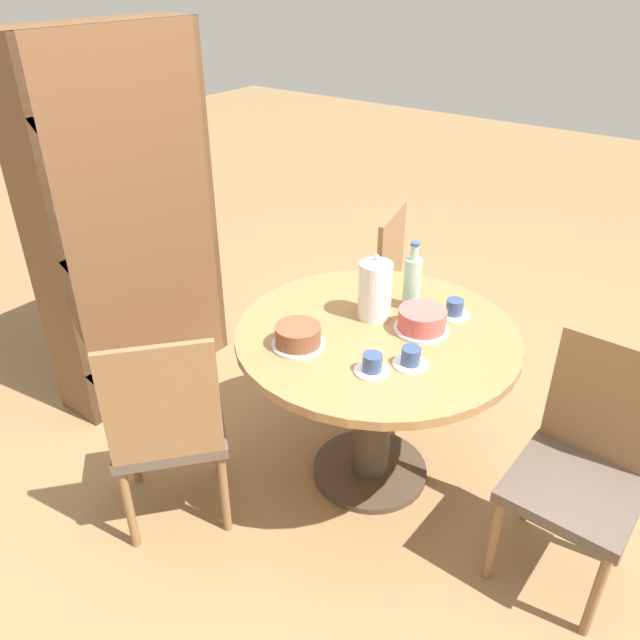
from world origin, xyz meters
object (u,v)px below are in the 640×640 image
cup_c (411,358)px  cake_main (422,321)px  chair_a (168,425)px  chair_b (584,466)px  water_bottle (412,282)px  coffee_pot (375,289)px  chair_c (412,296)px  bookshelf (130,227)px  cake_second (298,337)px  cup_b (372,365)px  cup_a (454,309)px

cup_c → cake_main: bearing=19.9°
chair_a → cup_c: bearing=168.1°
chair_b → water_bottle: 0.94m
coffee_pot → cake_main: 0.22m
chair_c → bookshelf: 1.46m
cake_second → cup_b: cake_second is taller
water_bottle → cup_b: size_ratio=2.29×
chair_a → coffee_pot: 0.96m
chair_c → cup_a: (-0.50, -0.45, 0.29)m
bookshelf → cake_main: 1.52m
bookshelf → cup_b: size_ratio=13.94×
chair_b → coffee_pot: bearing=178.8°
cup_c → water_bottle: bearing=29.6°
cake_main → cup_c: cake_main is taller
chair_a → chair_c: same height
water_bottle → cup_a: bearing=-75.8°
bookshelf → cup_c: bearing=88.2°
chair_b → cake_main: 0.77m
coffee_pot → cup_a: 0.34m
chair_a → cup_c: 0.94m
water_bottle → cake_main: bearing=-137.4°
chair_a → cup_a: size_ratio=7.13×
cake_main → bookshelf: bearing=97.1°
cake_second → bookshelf: bearing=81.0°
coffee_pot → cake_main: bearing=-85.0°
chair_b → coffee_pot: coffee_pot is taller
chair_a → chair_b: 1.51m
water_bottle → cake_second: water_bottle is taller
bookshelf → cup_a: size_ratio=13.94×
chair_a → cake_second: 0.60m
cake_second → cup_c: 0.42m
cake_main → chair_c: bearing=30.4°
cake_main → coffee_pot: bearing=95.0°
bookshelf → cup_a: bearing=103.4°
cup_c → cup_b: bearing=143.4°
coffee_pot → water_bottle: 0.18m
chair_b → chair_c: bearing=147.5°
cake_main → cup_a: bearing=-15.1°
chair_b → bookshelf: 2.25m
chair_b → cake_second: 1.10m
chair_b → cup_a: (0.25, 0.65, 0.29)m
chair_b → cup_c: bearing=-162.8°
cake_main → water_bottle: bearing=42.6°
water_bottle → cake_main: (-0.14, -0.13, -0.08)m
bookshelf → cup_c: size_ratio=13.94×
coffee_pot → cup_a: coffee_pot is taller
coffee_pot → cake_main: coffee_pot is taller
coffee_pot → cup_b: size_ratio=2.17×
chair_b → coffee_pot: 0.99m
chair_a → coffee_pot: size_ratio=3.29×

